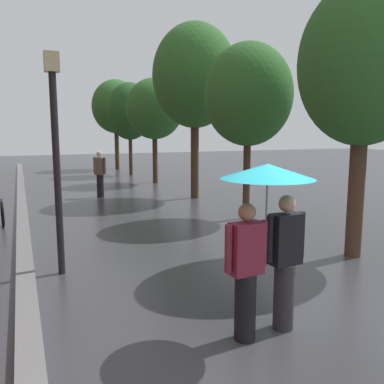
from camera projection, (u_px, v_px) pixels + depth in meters
The scene contains 11 objects.
ground_plane at pixel (308, 335), 5.06m from camera, with size 80.00×80.00×0.00m, color #38383D.
kerb_strip at pixel (22, 208), 12.92m from camera, with size 0.30×36.00×0.12m, color slate.
street_tree_0 at pixel (364, 65), 7.66m from camera, with size 2.46×2.46×5.32m.
street_tree_1 at pixel (248, 95), 11.19m from camera, with size 2.45×2.45×4.89m.
street_tree_2 at pixel (195, 76), 14.58m from camera, with size 3.04×3.04×6.29m.
street_tree_3 at pixel (154, 109), 19.02m from camera, with size 2.68×2.68×4.92m.
street_tree_4 at pixel (130, 111), 22.51m from camera, with size 2.46×2.46×5.12m.
street_tree_5 at pixel (116, 107), 25.82m from camera, with size 3.01×3.01×5.68m.
couple_under_umbrella at pixel (267, 223), 4.89m from camera, with size 1.18×1.13×2.12m.
street_lamp_post at pixel (56, 146), 6.88m from camera, with size 0.24×0.24×3.78m.
pedestrian_walking_midground at pixel (100, 174), 15.21m from camera, with size 0.42×0.48×1.74m.
Camera 1 is at (-3.17, -3.79, 2.52)m, focal length 38.12 mm.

